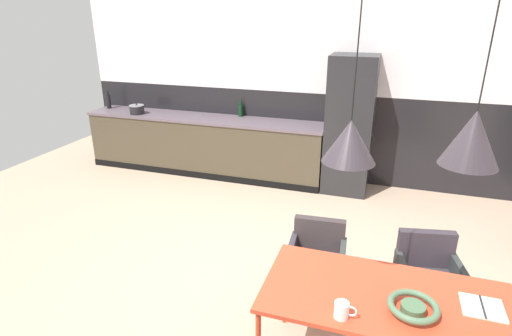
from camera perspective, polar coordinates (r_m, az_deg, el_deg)
The scene contains 16 objects.
ground_plane at distance 3.98m, azimuth -1.23°, elevation -16.91°, with size 9.72×9.72×0.00m, color tan.
back_wall_splashback_dark at distance 6.35m, azimuth 7.92°, elevation 4.51°, with size 7.48×0.12×1.32m, color black.
back_wall_panel_upper at distance 6.11m, azimuth 8.56°, elevation 16.51°, with size 7.48×0.12×1.32m, color white.
kitchen_counter at distance 6.57m, azimuth -7.27°, elevation 3.24°, with size 3.86×0.63×0.91m.
refrigerator_column at distance 5.85m, azimuth 12.96°, elevation 5.80°, with size 0.63×0.60×1.92m, color #232326.
dining_table at distance 2.92m, azimuth 17.72°, elevation -17.39°, with size 1.60×0.80×0.72m.
armchair_far_side at distance 3.71m, azimuth 8.59°, elevation -11.39°, with size 0.52×0.50×0.72m.
armchair_facing_counter at distance 3.69m, azimuth 22.91°, elevation -12.75°, with size 0.56×0.55×0.76m.
fruit_bowl at distance 2.78m, azimuth 21.14°, elevation -17.68°, with size 0.31×0.31×0.07m.
open_book at distance 3.02m, azimuth 29.13°, elevation -16.67°, with size 0.25×0.23×0.02m.
mug_tall_blue at distance 2.63m, azimuth 11.96°, elevation -18.89°, with size 0.14×0.09×0.10m.
cooking_pot at distance 6.87m, azimuth -16.33°, elevation 7.88°, with size 0.23×0.23×0.17m.
bottle_oil_tall at distance 7.42m, azimuth -19.96°, elevation 8.81°, with size 0.08×0.08×0.30m.
bottle_vinegar_dark at distance 6.43m, azimuth -2.19°, elevation 8.13°, with size 0.07×0.07×0.26m.
pendant_lamp_over_table_near at distance 2.45m, azimuth 12.99°, elevation 3.67°, with size 0.32×0.32×0.99m.
pendant_lamp_over_table_far at distance 2.49m, azimuth 28.01°, elevation 3.69°, with size 0.31×0.31×0.94m.
Camera 1 is at (1.06, -2.95, 2.45)m, focal length 28.57 mm.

